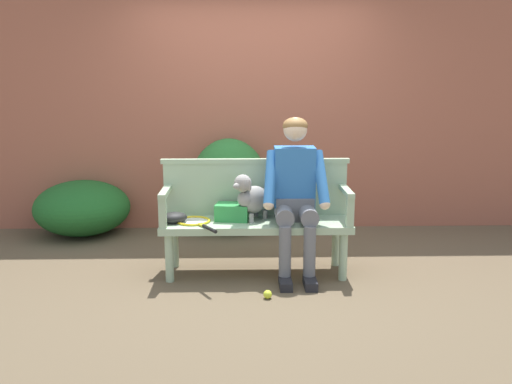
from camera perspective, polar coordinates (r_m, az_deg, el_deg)
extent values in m
plane|color=brown|center=(4.91, 0.00, -8.20)|extent=(40.00, 40.00, 0.00)
cube|color=#9E5642|center=(6.25, -0.39, 8.58)|extent=(8.00, 0.30, 2.65)
ellipsoid|color=#1E5B23|center=(6.26, -17.23, -1.54)|extent=(1.01, 0.97, 0.58)
ellipsoid|color=#286B2D|center=(6.01, -2.75, 0.61)|extent=(0.83, 0.68, 1.02)
cube|color=#9EB793|center=(4.77, 0.00, -3.29)|extent=(1.60, 0.49, 0.06)
cylinder|color=#9EB793|center=(4.70, -8.79, -6.64)|extent=(0.07, 0.07, 0.40)
cylinder|color=#9EB793|center=(4.74, 8.84, -6.49)|extent=(0.07, 0.07, 0.40)
cylinder|color=#9EB793|center=(5.05, -8.27, -5.31)|extent=(0.07, 0.07, 0.40)
cylinder|color=#9EB793|center=(5.09, 8.10, -5.18)|extent=(0.07, 0.07, 0.40)
cube|color=#9EB793|center=(4.92, -0.07, 0.29)|extent=(1.60, 0.05, 0.46)
cube|color=#9EB793|center=(4.88, -0.07, 3.16)|extent=(1.64, 0.06, 0.04)
cube|color=#9EB793|center=(4.58, -9.47, -2.17)|extent=(0.06, 0.06, 0.24)
cube|color=#9EB793|center=(4.75, -9.19, 0.07)|extent=(0.06, 0.49, 0.04)
cube|color=#9EB793|center=(4.62, 9.52, -2.05)|extent=(0.06, 0.06, 0.24)
cube|color=#9EB793|center=(4.79, 9.12, 0.17)|extent=(0.06, 0.49, 0.04)
cube|color=black|center=(4.58, 3.00, -9.23)|extent=(0.10, 0.24, 0.07)
cylinder|color=slate|center=(4.58, 2.96, -6.04)|extent=(0.10, 0.10, 0.41)
cylinder|color=slate|center=(4.65, 2.85, -2.31)|extent=(0.15, 0.32, 0.15)
cube|color=black|center=(4.60, 5.52, -9.18)|extent=(0.10, 0.24, 0.07)
cylinder|color=slate|center=(4.60, 5.46, -6.00)|extent=(0.10, 0.10, 0.41)
cylinder|color=slate|center=(4.67, 5.29, -2.28)|extent=(0.15, 0.32, 0.15)
cube|color=slate|center=(4.81, 3.90, -1.60)|extent=(0.32, 0.24, 0.20)
cube|color=#2D6BB2|center=(4.78, 3.92, 1.49)|extent=(0.34, 0.22, 0.52)
cylinder|color=#2D6BB2|center=(4.64, 1.47, 1.46)|extent=(0.14, 0.33, 0.45)
sphere|color=beige|center=(4.57, 1.29, -1.28)|extent=(0.09, 0.09, 0.09)
cylinder|color=#2D6BB2|center=(4.68, 6.62, 1.47)|extent=(0.14, 0.33, 0.45)
sphere|color=beige|center=(4.61, 7.01, -1.24)|extent=(0.09, 0.09, 0.09)
sphere|color=beige|center=(4.70, 4.01, 6.36)|extent=(0.20, 0.20, 0.20)
ellipsoid|color=olive|center=(4.71, 4.01, 6.74)|extent=(0.21, 0.21, 0.14)
cylinder|color=gray|center=(4.77, -1.43, -2.45)|extent=(0.04, 0.04, 0.08)
cylinder|color=gray|center=(4.70, -0.49, -2.67)|extent=(0.04, 0.04, 0.08)
cylinder|color=gray|center=(4.90, -0.02, -2.08)|extent=(0.04, 0.04, 0.08)
cylinder|color=gray|center=(4.83, 0.92, -2.28)|extent=(0.04, 0.04, 0.08)
ellipsoid|color=gray|center=(4.77, -0.25, -0.76)|extent=(0.34, 0.34, 0.23)
sphere|color=gray|center=(4.69, -1.09, -0.73)|extent=(0.14, 0.14, 0.14)
sphere|color=gray|center=(4.64, -1.34, 0.90)|extent=(0.15, 0.15, 0.15)
ellipsoid|color=gray|center=(4.60, -1.90, 0.61)|extent=(0.10, 0.10, 0.05)
ellipsoid|color=gray|center=(4.69, -1.81, 0.90)|extent=(0.05, 0.05, 0.11)
ellipsoid|color=gray|center=(4.61, -0.70, 0.70)|extent=(0.05, 0.05, 0.11)
sphere|color=gray|center=(4.86, 0.85, 0.04)|extent=(0.07, 0.07, 0.07)
torus|color=yellow|center=(4.76, -6.40, -2.92)|extent=(0.40, 0.40, 0.02)
cylinder|color=silver|center=(4.76, -6.40, -3.00)|extent=(0.25, 0.25, 0.00)
cube|color=yellow|center=(4.61, -5.53, -3.32)|extent=(0.07, 0.08, 0.02)
cylinder|color=black|center=(4.49, -4.74, -3.73)|extent=(0.13, 0.20, 0.03)
ellipsoid|color=black|center=(4.74, -8.31, -2.59)|extent=(0.27, 0.24, 0.09)
cube|color=#2D8E42|center=(4.78, -2.39, -2.03)|extent=(0.31, 0.24, 0.14)
sphere|color=#CCDB33|center=(4.37, 1.19, -10.35)|extent=(0.07, 0.07, 0.07)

